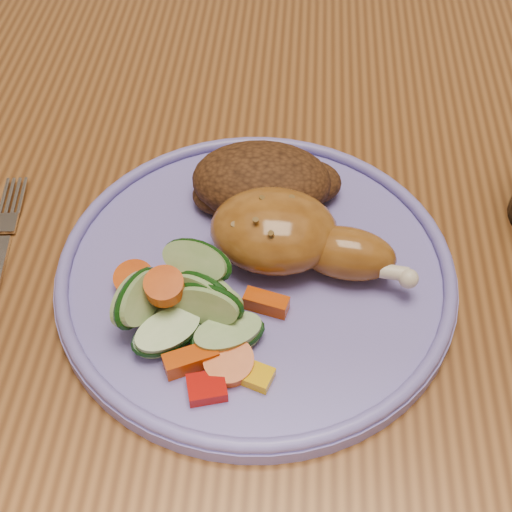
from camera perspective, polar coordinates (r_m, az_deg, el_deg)
dining_table at (r=0.67m, az=9.04°, el=-0.27°), size 0.90×1.40×0.75m
chair_far at (r=1.26m, az=7.06°, el=16.48°), size 0.42×0.42×0.91m
plate at (r=0.53m, az=-0.00°, el=-1.48°), size 0.30×0.30×0.01m
plate_rim at (r=0.52m, az=-0.00°, el=-0.72°), size 0.29×0.29×0.01m
chicken_leg at (r=0.52m, az=2.85°, el=1.61°), size 0.15×0.08×0.05m
rice_pilaf at (r=0.56m, az=0.69°, el=5.94°), size 0.12×0.08×0.05m
vegetable_pile at (r=0.48m, az=-5.42°, el=-4.20°), size 0.13×0.12×0.06m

